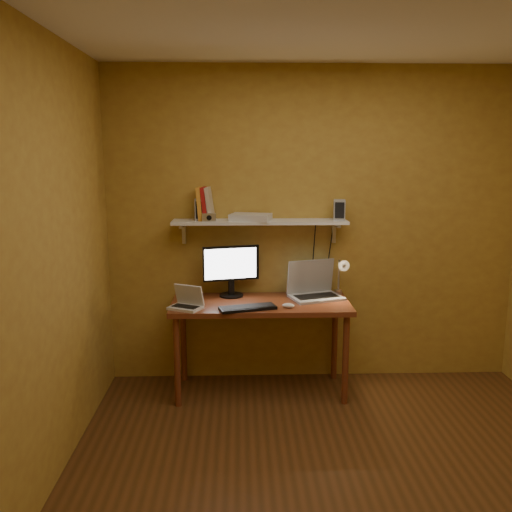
{
  "coord_description": "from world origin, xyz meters",
  "views": [
    {
      "loc": [
        -0.61,
        -2.84,
        1.91
      ],
      "look_at": [
        -0.49,
        1.18,
        1.14
      ],
      "focal_mm": 38.0,
      "sensor_mm": 36.0,
      "label": 1
    }
  ],
  "objects_px": {
    "laptop": "(314,288)",
    "mouse": "(288,306)",
    "netbook": "(187,302)",
    "desk": "(261,312)",
    "router": "(251,217)",
    "wall_shelf": "(260,222)",
    "speaker_left": "(202,209)",
    "monitor": "(231,268)",
    "desk_lamp": "(342,272)",
    "keyboard": "(248,308)",
    "speaker_right": "(339,210)",
    "shelf_camera": "(209,217)"
  },
  "relations": [
    {
      "from": "laptop",
      "to": "mouse",
      "type": "bearing_deg",
      "value": -144.43
    },
    {
      "from": "mouse",
      "to": "netbook",
      "type": "bearing_deg",
      "value": -165.03
    },
    {
      "from": "desk",
      "to": "router",
      "type": "height_order",
      "value": "router"
    },
    {
      "from": "wall_shelf",
      "to": "speaker_left",
      "type": "height_order",
      "value": "speaker_left"
    },
    {
      "from": "monitor",
      "to": "laptop",
      "type": "bearing_deg",
      "value": -17.18
    },
    {
      "from": "wall_shelf",
      "to": "router",
      "type": "distance_m",
      "value": 0.09
    },
    {
      "from": "desk_lamp",
      "to": "netbook",
      "type": "bearing_deg",
      "value": -167.04
    },
    {
      "from": "keyboard",
      "to": "speaker_right",
      "type": "relative_size",
      "value": 2.6
    },
    {
      "from": "router",
      "to": "monitor",
      "type": "bearing_deg",
      "value": -179.32
    },
    {
      "from": "desk",
      "to": "monitor",
      "type": "distance_m",
      "value": 0.44
    },
    {
      "from": "desk",
      "to": "shelf_camera",
      "type": "bearing_deg",
      "value": 164.17
    },
    {
      "from": "keyboard",
      "to": "speaker_right",
      "type": "height_order",
      "value": "speaker_right"
    },
    {
      "from": "desk",
      "to": "desk_lamp",
      "type": "height_order",
      "value": "desk_lamp"
    },
    {
      "from": "monitor",
      "to": "mouse",
      "type": "relative_size",
      "value": 4.82
    },
    {
      "from": "desk",
      "to": "wall_shelf",
      "type": "xyz_separation_m",
      "value": [
        0.0,
        0.19,
        0.69
      ]
    },
    {
      "from": "laptop",
      "to": "speaker_left",
      "type": "height_order",
      "value": "speaker_left"
    },
    {
      "from": "desk",
      "to": "laptop",
      "type": "distance_m",
      "value": 0.49
    },
    {
      "from": "keyboard",
      "to": "netbook",
      "type": "bearing_deg",
      "value": 158.52
    },
    {
      "from": "desk_lamp",
      "to": "router",
      "type": "relative_size",
      "value": 1.2
    },
    {
      "from": "wall_shelf",
      "to": "speaker_right",
      "type": "xyz_separation_m",
      "value": [
        0.64,
        0.0,
        0.1
      ]
    },
    {
      "from": "desk",
      "to": "speaker_right",
      "type": "xyz_separation_m",
      "value": [
        0.64,
        0.2,
        0.79
      ]
    },
    {
      "from": "monitor",
      "to": "shelf_camera",
      "type": "bearing_deg",
      "value": -170.95
    },
    {
      "from": "laptop",
      "to": "router",
      "type": "relative_size",
      "value": 1.49
    },
    {
      "from": "desk",
      "to": "laptop",
      "type": "height_order",
      "value": "laptop"
    },
    {
      "from": "desk",
      "to": "router",
      "type": "distance_m",
      "value": 0.76
    },
    {
      "from": "netbook",
      "to": "speaker_right",
      "type": "bearing_deg",
      "value": 42.62
    },
    {
      "from": "laptop",
      "to": "mouse",
      "type": "height_order",
      "value": "laptop"
    },
    {
      "from": "netbook",
      "to": "speaker_right",
      "type": "distance_m",
      "value": 1.41
    },
    {
      "from": "speaker_left",
      "to": "router",
      "type": "bearing_deg",
      "value": 6.88
    },
    {
      "from": "wall_shelf",
      "to": "netbook",
      "type": "distance_m",
      "value": 0.87
    },
    {
      "from": "monitor",
      "to": "speaker_left",
      "type": "xyz_separation_m",
      "value": [
        -0.23,
        0.01,
        0.48
      ]
    },
    {
      "from": "desk",
      "to": "laptop",
      "type": "xyz_separation_m",
      "value": [
        0.44,
        0.14,
        0.16
      ]
    },
    {
      "from": "monitor",
      "to": "speaker_right",
      "type": "bearing_deg",
      "value": -12.31
    },
    {
      "from": "netbook",
      "to": "speaker_left",
      "type": "bearing_deg",
      "value": 100.1
    },
    {
      "from": "monitor",
      "to": "netbook",
      "type": "bearing_deg",
      "value": -147.4
    },
    {
      "from": "monitor",
      "to": "laptop",
      "type": "xyz_separation_m",
      "value": [
        0.67,
        -0.05,
        -0.16
      ]
    },
    {
      "from": "speaker_right",
      "to": "shelf_camera",
      "type": "height_order",
      "value": "speaker_right"
    },
    {
      "from": "wall_shelf",
      "to": "mouse",
      "type": "distance_m",
      "value": 0.72
    },
    {
      "from": "speaker_right",
      "to": "shelf_camera",
      "type": "bearing_deg",
      "value": -168.37
    },
    {
      "from": "laptop",
      "to": "netbook",
      "type": "height_order",
      "value": "laptop"
    },
    {
      "from": "monitor",
      "to": "keyboard",
      "type": "distance_m",
      "value": 0.46
    },
    {
      "from": "keyboard",
      "to": "speaker_left",
      "type": "height_order",
      "value": "speaker_left"
    },
    {
      "from": "monitor",
      "to": "mouse",
      "type": "distance_m",
      "value": 0.6
    },
    {
      "from": "wall_shelf",
      "to": "router",
      "type": "bearing_deg",
      "value": -173.81
    },
    {
      "from": "speaker_left",
      "to": "speaker_right",
      "type": "distance_m",
      "value": 1.1
    },
    {
      "from": "laptop",
      "to": "mouse",
      "type": "distance_m",
      "value": 0.39
    },
    {
      "from": "mouse",
      "to": "speaker_right",
      "type": "height_order",
      "value": "speaker_right"
    },
    {
      "from": "desk_lamp",
      "to": "speaker_right",
      "type": "bearing_deg",
      "value": 105.39
    },
    {
      "from": "mouse",
      "to": "router",
      "type": "bearing_deg",
      "value": 144.05
    },
    {
      "from": "monitor",
      "to": "speaker_left",
      "type": "relative_size",
      "value": 2.59
    }
  ]
}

